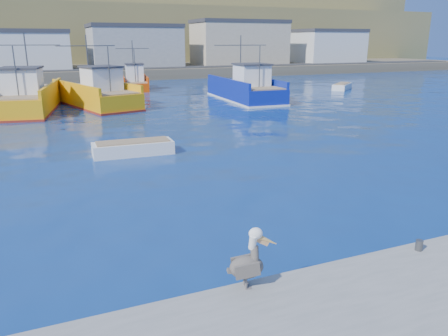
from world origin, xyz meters
name	(u,v)px	position (x,y,z in m)	size (l,w,h in m)	color
ground	(264,236)	(0.00, 0.00, 0.00)	(260.00, 260.00, 0.00)	navy
dock_bollards	(348,262)	(0.60, -3.40, 0.65)	(36.20, 0.20, 0.30)	#4C4C4C
far_shore	(58,28)	(0.00, 109.20, 8.98)	(200.00, 81.00, 24.00)	brown
trawler_yellow_a	(28,98)	(-7.16, 31.27, 1.13)	(6.43, 13.48, 6.72)	#F4A40E
trawler_yellow_b	(96,95)	(-1.18, 31.85, 1.09)	(7.32, 12.87, 6.63)	#F4A40E
trawler_blue	(246,90)	(13.83, 30.31, 1.09)	(5.88, 12.41, 6.63)	navy
boat_orange	(135,81)	(5.18, 44.98, 1.02)	(4.25, 8.33, 6.04)	#C93B05
skiff_mid	(133,149)	(-1.76, 12.09, 0.30)	(4.39, 1.67, 0.94)	silver
skiff_far	(342,87)	(29.61, 34.71, 0.31)	(4.43, 4.07, 0.97)	silver
pelican	(248,262)	(-2.16, -3.23, 1.14)	(1.20, 0.65, 1.49)	#595451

